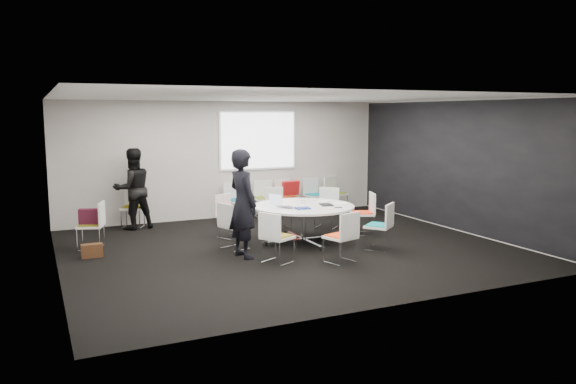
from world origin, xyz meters
name	(u,v)px	position (x,y,z in m)	size (l,w,h in m)	color
room_shell	(292,174)	(0.09, 0.00, 1.40)	(8.08, 7.08, 2.88)	black
conference_table	(303,216)	(0.50, 0.32, 0.51)	(1.99, 1.99, 0.73)	silver
projection_screen	(258,141)	(0.80, 3.46, 1.85)	(1.90, 0.03, 1.35)	white
chair_ring_a	(363,222)	(1.92, 0.41, 0.28)	(0.57, 0.58, 0.88)	silver
chair_ring_b	(326,216)	(1.56, 1.33, 0.28)	(0.64, 0.64, 0.88)	silver
chair_ring_c	(278,215)	(0.60, 1.79, 0.28)	(0.51, 0.50, 0.88)	silver
chair_ring_d	(230,224)	(-0.69, 1.29, 0.28)	(0.62, 0.61, 0.88)	silver
chair_ring_e	(234,235)	(-0.95, 0.31, 0.28)	(0.58, 0.58, 0.88)	silver
chair_ring_f	(277,247)	(-0.61, -0.91, 0.28)	(0.61, 0.62, 0.88)	silver
chair_ring_g	(341,247)	(0.38, -1.34, 0.28)	(0.57, 0.56, 0.88)	silver
chair_ring_h	(379,235)	(1.49, -0.83, 0.28)	(0.64, 0.64, 0.88)	silver
chair_back_a	(236,208)	(0.10, 3.17, 0.28)	(0.54, 0.53, 0.88)	silver
chair_back_b	(264,206)	(0.82, 3.14, 0.28)	(0.54, 0.53, 0.88)	silver
chair_back_c	(287,204)	(1.43, 3.17, 0.28)	(0.52, 0.51, 0.88)	silver
chair_back_d	(315,202)	(2.21, 3.13, 0.28)	(0.52, 0.51, 0.88)	silver
chair_back_e	(336,200)	(2.81, 3.14, 0.28)	(0.58, 0.58, 0.88)	silver
chair_spare_left	(92,235)	(-3.34, 1.44, 0.28)	(0.57, 0.58, 0.88)	silver
chair_person_back	(133,215)	(-2.31, 3.16, 0.28)	(0.61, 0.60, 0.88)	silver
person_main	(243,204)	(-0.98, -0.29, 0.95)	(0.69, 0.46, 1.90)	black
person_back	(133,189)	(-2.32, 3.00, 0.88)	(0.86, 0.67, 1.77)	black
laptop	(287,207)	(0.10, 0.23, 0.74)	(0.36, 0.23, 0.03)	#333338
laptop_lid	(275,200)	(-0.07, 0.39, 0.86)	(0.30, 0.02, 0.22)	silver
notebook_black	(326,205)	(0.91, 0.15, 0.74)	(0.22, 0.30, 0.02)	black
tablet_folio	(303,208)	(0.31, -0.03, 0.74)	(0.26, 0.20, 0.03)	navy
papers_right	(323,201)	(1.11, 0.65, 0.73)	(0.30, 0.21, 0.00)	silver
papers_front	(341,203)	(1.31, 0.28, 0.73)	(0.30, 0.21, 0.00)	white
cup	(303,201)	(0.57, 0.50, 0.78)	(0.08, 0.08, 0.09)	white
phone	(338,207)	(0.97, -0.21, 0.73)	(0.14, 0.07, 0.01)	black
maroon_bag	(90,216)	(-3.36, 1.44, 0.62)	(0.40, 0.14, 0.28)	#431123
brown_bag	(92,251)	(-3.41, 0.79, 0.12)	(0.36, 0.16, 0.24)	#472916
red_jacket	(290,188)	(1.43, 2.94, 0.70)	(0.44, 0.10, 0.35)	#AD1515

